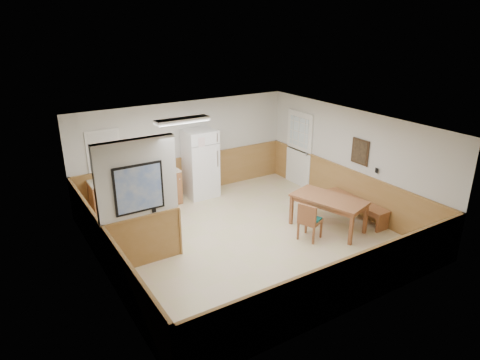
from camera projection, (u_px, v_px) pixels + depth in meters
ground at (246, 237)px, 9.32m from camera, size 6.00×6.00×0.00m
ceiling at (247, 125)px, 8.43m from camera, size 6.00×6.00×0.02m
back_wall at (185, 149)px, 11.25m from camera, size 6.00×0.02×2.50m
right_wall at (350, 160)px, 10.36m from camera, size 0.02×6.00×2.50m
left_wall at (101, 218)px, 7.39m from camera, size 0.02×6.00×2.50m
wainscot_back at (187, 176)px, 11.51m from camera, size 6.00×0.04×1.00m
wainscot_right at (347, 189)px, 10.62m from camera, size 0.04×6.00×1.00m
wainscot_left at (107, 255)px, 7.67m from camera, size 0.04×6.00×1.00m
partition_wall at (139, 205)px, 7.93m from camera, size 1.50×0.20×2.50m
kitchen_counter at (148, 190)px, 10.69m from camera, size 2.20×0.61×1.00m
exterior_door at (299, 149)px, 11.92m from camera, size 0.07×1.02×2.15m
kitchen_window at (104, 150)px, 10.09m from camera, size 0.80×0.04×1.00m
wall_painting at (360, 152)px, 10.00m from camera, size 0.04×0.50×0.60m
fluorescent_fixture at (182, 120)px, 9.08m from camera, size 1.20×0.30×0.09m
refrigerator at (200, 163)px, 11.21m from camera, size 0.80×0.72×1.81m
dining_table at (329, 202)px, 9.50m from camera, size 1.26×1.78×0.75m
dining_bench at (355, 204)px, 10.14m from camera, size 0.40×1.75×0.45m
dining_chair at (309, 219)px, 9.04m from camera, size 0.69×0.59×0.85m
fire_extinguisher at (172, 161)px, 10.80m from camera, size 0.15×0.15×0.46m
soap_bottle at (101, 177)px, 9.92m from camera, size 0.10×0.10×0.23m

